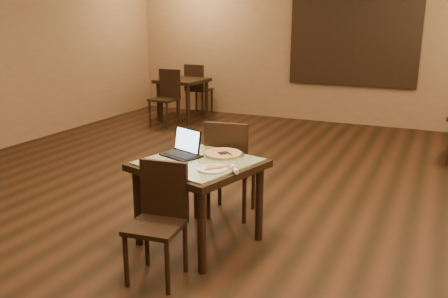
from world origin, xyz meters
The scene contains 16 objects.
ground centered at (0.00, 0.00, 0.00)m, with size 10.00×10.00×0.00m, color black.
wall_back centered at (0.00, 5.00, 1.50)m, with size 8.00×0.02×3.00m, color olive.
mural centered at (0.50, 4.96, 1.55)m, with size 2.34×0.05×1.64m.
tiled_table centered at (0.26, -0.64, 0.66)m, with size 1.13×1.13×0.76m.
chair_main_near centered at (0.25, -1.26, 0.51)m, with size 0.44×0.44×0.90m.
chair_main_far centered at (0.27, -0.02, 0.56)m, with size 0.49×0.49×1.00m.
laptop centered at (0.06, -0.53, 0.82)m, with size 0.40×0.37×0.23m.
plate centered at (0.48, -0.82, 0.77)m, with size 0.25×0.25×0.01m, color white.
pizza_slice centered at (0.48, -0.82, 0.79)m, with size 0.18×0.18×0.02m, color #CFC48A, non-canonical shape.
pizza_pan centered at (0.38, -0.40, 0.77)m, with size 0.39×0.39×0.01m, color silver.
pizza_whole centered at (0.38, -0.40, 0.78)m, with size 0.33×0.33×0.02m.
spatula centered at (0.40, -0.42, 0.79)m, with size 0.10×0.23×0.01m, color silver.
napkin_roll centered at (0.66, -0.78, 0.78)m, with size 0.13×0.16×0.04m.
other_table_b centered at (-2.56, 4.00, 0.67)m, with size 0.90×0.90×0.80m.
other_table_b_chair_near centered at (-2.55, 3.40, 0.59)m, with size 0.47×0.47×1.04m.
other_table_b_chair_far centered at (-2.56, 4.60, 0.59)m, with size 0.47×0.47×1.04m.
Camera 1 is at (2.10, -4.08, 1.94)m, focal length 38.00 mm.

